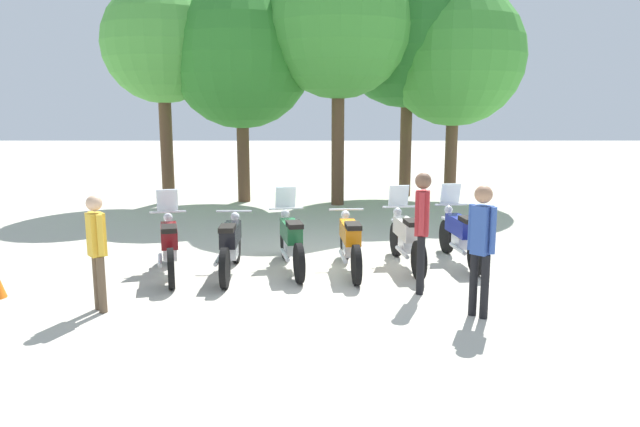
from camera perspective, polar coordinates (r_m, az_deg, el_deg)
ground_plane at (r=10.19m, az=0.00°, el=-5.49°), size 80.00×80.00×0.00m
motorcycle_0 at (r=10.13m, az=-14.45°, el=-2.90°), size 0.79×2.14×1.37m
motorcycle_1 at (r=9.97m, az=-8.72°, el=-2.99°), size 0.62×2.19×0.99m
motorcycle_2 at (r=10.15m, az=-2.90°, el=-2.56°), size 0.70×2.17×1.37m
motorcycle_3 at (r=10.05m, az=2.84°, el=-2.78°), size 0.62×2.19×0.99m
motorcycle_4 at (r=10.43m, az=8.28°, el=-2.31°), size 0.62×2.19×1.37m
motorcycle_5 at (r=10.86m, az=13.34°, el=-1.98°), size 0.62×2.19×1.37m
person_0 at (r=8.51m, az=-20.86°, el=-2.86°), size 0.32×0.36×1.61m
person_1 at (r=8.00m, az=15.29°, el=-2.51°), size 0.34×0.34×1.77m
person_2 at (r=8.85m, az=9.78°, el=-0.84°), size 0.29×0.41×1.82m
tree_0 at (r=17.85m, az=-15.13°, el=15.55°), size 3.37×3.37×6.24m
tree_1 at (r=17.55m, az=-7.73°, el=14.80°), size 4.11×4.11×6.26m
tree_2 at (r=16.91m, az=1.73°, el=17.66°), size 3.98×3.98×6.96m
tree_3 at (r=18.81m, az=8.51°, el=17.11°), size 4.66×4.66×7.39m
tree_4 at (r=18.35m, az=12.85°, el=14.61°), size 4.11×4.11×6.31m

